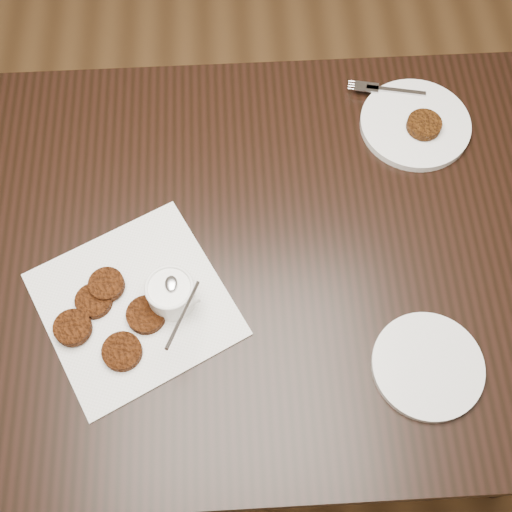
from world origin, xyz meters
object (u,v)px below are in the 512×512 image
at_px(table, 259,321).
at_px(plate_with_patty, 416,122).
at_px(sauce_ramekin, 169,286).
at_px(plate_empty, 428,366).
at_px(napkin, 135,304).

relative_size(table, plate_with_patty, 6.27).
distance_m(sauce_ramekin, plate_empty, 0.44).
xyz_separation_m(napkin, sauce_ramekin, (0.07, 0.00, 0.06)).
bearing_deg(napkin, plate_empty, -15.84).
height_order(napkin, plate_empty, plate_empty).
distance_m(table, plate_empty, 0.52).
height_order(sauce_ramekin, plate_empty, sauce_ramekin).
bearing_deg(sauce_ramekin, plate_with_patty, 35.96).
height_order(napkin, sauce_ramekin, sauce_ramekin).
relative_size(sauce_ramekin, plate_empty, 0.63).
height_order(table, plate_with_patty, plate_with_patty).
relative_size(napkin, plate_with_patty, 1.38).
xyz_separation_m(sauce_ramekin, plate_with_patty, (0.47, 0.34, -0.05)).
relative_size(table, plate_empty, 7.37).
xyz_separation_m(table, plate_empty, (0.26, -0.23, 0.38)).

